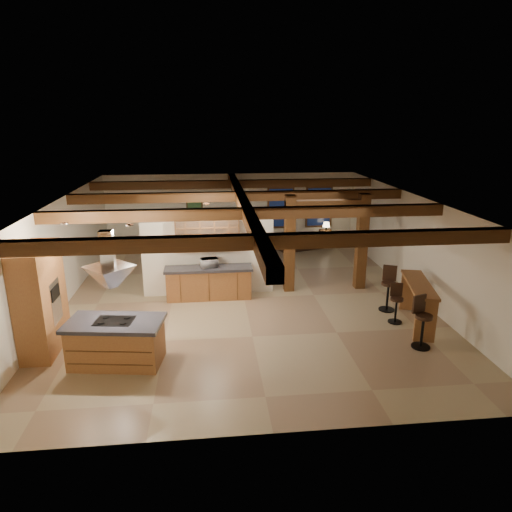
{
  "coord_description": "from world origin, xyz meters",
  "views": [
    {
      "loc": [
        -0.96,
        -12.31,
        4.99
      ],
      "look_at": [
        0.4,
        0.5,
        1.11
      ],
      "focal_mm": 32.0,
      "sensor_mm": 36.0,
      "label": 1
    }
  ],
  "objects_px": {
    "sofa": "(304,241)",
    "kitchen_island": "(116,342)",
    "dining_table": "(217,265)",
    "bar_counter": "(418,297)"
  },
  "relations": [
    {
      "from": "bar_counter",
      "to": "dining_table",
      "type": "bearing_deg",
      "value": 137.45
    },
    {
      "from": "dining_table",
      "to": "sofa",
      "type": "height_order",
      "value": "sofa"
    },
    {
      "from": "kitchen_island",
      "to": "dining_table",
      "type": "distance_m",
      "value": 6.1
    },
    {
      "from": "kitchen_island",
      "to": "dining_table",
      "type": "relative_size",
      "value": 1.23
    },
    {
      "from": "dining_table",
      "to": "kitchen_island",
      "type": "bearing_deg",
      "value": -98.9
    },
    {
      "from": "kitchen_island",
      "to": "dining_table",
      "type": "xyz_separation_m",
      "value": [
        2.23,
        5.68,
        -0.19
      ]
    },
    {
      "from": "sofa",
      "to": "bar_counter",
      "type": "height_order",
      "value": "bar_counter"
    },
    {
      "from": "dining_table",
      "to": "sofa",
      "type": "bearing_deg",
      "value": 50.38
    },
    {
      "from": "sofa",
      "to": "kitchen_island",
      "type": "bearing_deg",
      "value": 37.8
    },
    {
      "from": "kitchen_island",
      "to": "bar_counter",
      "type": "relative_size",
      "value": 0.98
    }
  ]
}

